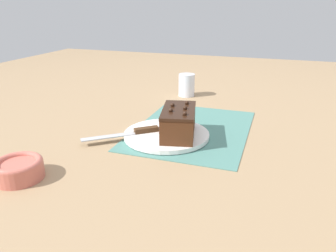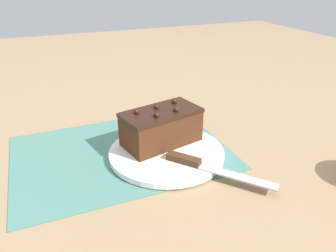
{
  "view_description": "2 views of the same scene",
  "coord_description": "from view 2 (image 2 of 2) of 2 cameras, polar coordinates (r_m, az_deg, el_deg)",
  "views": [
    {
      "loc": [
        0.93,
        0.24,
        0.37
      ],
      "look_at": [
        0.1,
        -0.05,
        0.04
      ],
      "focal_mm": 35.0,
      "sensor_mm": 36.0,
      "label": 1
    },
    {
      "loc": [
        -0.15,
        -0.62,
        0.38
      ],
      "look_at": [
        0.1,
        -0.02,
        0.06
      ],
      "focal_mm": 35.0,
      "sensor_mm": 36.0,
      "label": 2
    }
  ],
  "objects": [
    {
      "name": "ground_plane",
      "position": [
        0.74,
        -8.18,
        -4.62
      ],
      "size": [
        3.0,
        3.0,
        0.0
      ],
      "primitive_type": "plane",
      "color": "#9E7F5B"
    },
    {
      "name": "serving_knife",
      "position": [
        0.66,
        5.73,
        -6.73
      ],
      "size": [
        0.16,
        0.19,
        0.01
      ],
      "rotation": [
        0.0,
        0.0,
        3.83
      ],
      "color": "#472D19",
      "rests_on": "cake_plate"
    },
    {
      "name": "chocolate_cake",
      "position": [
        0.73,
        -1.18,
        -0.13
      ],
      "size": [
        0.19,
        0.13,
        0.09
      ],
      "rotation": [
        0.0,
        0.0,
        0.22
      ],
      "color": "#472614",
      "rests_on": "cake_plate"
    },
    {
      "name": "placemat_woven",
      "position": [
        0.74,
        -8.19,
        -4.48
      ],
      "size": [
        0.46,
        0.34,
        0.0
      ],
      "primitive_type": "cube",
      "color": "slate",
      "rests_on": "ground_plane"
    },
    {
      "name": "cake_plate",
      "position": [
        0.72,
        -0.24,
        -4.65
      ],
      "size": [
        0.25,
        0.25,
        0.01
      ],
      "color": "white",
      "rests_on": "placemat_woven"
    }
  ]
}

